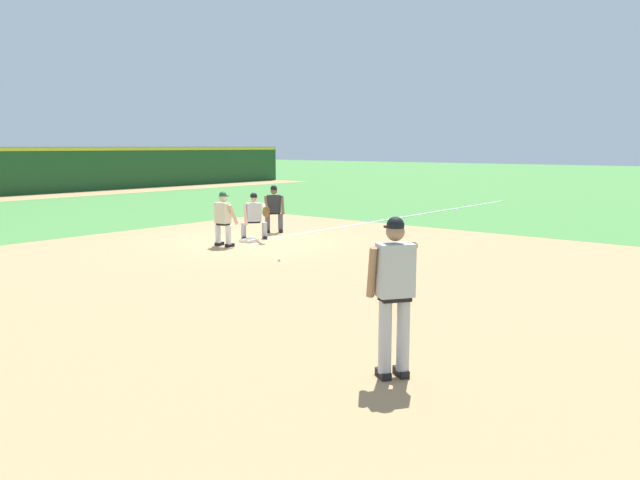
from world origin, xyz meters
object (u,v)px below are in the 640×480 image
at_px(baserunner, 223,217).
at_px(umpire, 274,207).
at_px(first_baseman, 255,214).
at_px(baseball, 279,260).
at_px(first_base_bag, 249,240).
at_px(pitcher, 395,287).

height_order(baserunner, umpire, same).
bearing_deg(first_baseman, baseball, -125.70).
distance_m(baserunner, umpire, 2.89).
bearing_deg(baseball, umpire, 44.96).
xyz_separation_m(first_base_bag, baseball, (-1.62, -2.65, -0.01)).
bearing_deg(first_baseman, baserunner, -170.93).
height_order(baseball, baserunner, baserunner).
bearing_deg(baserunner, first_baseman, 9.07).
height_order(baseball, first_baseman, first_baseman).
xyz_separation_m(first_base_bag, baserunner, (-0.95, -0.02, 0.75)).
bearing_deg(pitcher, baseball, 53.28).
bearing_deg(umpire, pitcher, -129.99).
bearing_deg(baseball, pitcher, -126.72).
xyz_separation_m(first_base_bag, first_baseman, (0.43, 0.20, 0.69)).
height_order(baseball, pitcher, pitcher).
distance_m(baseball, umpire, 4.93).
distance_m(first_base_bag, umpire, 2.13).
height_order(first_base_bag, baseball, first_base_bag).
bearing_deg(baseball, first_baseman, 54.30).
height_order(first_base_bag, first_baseman, first_baseman).
relative_size(first_base_bag, baseball, 5.14).
height_order(first_baseman, umpire, umpire).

